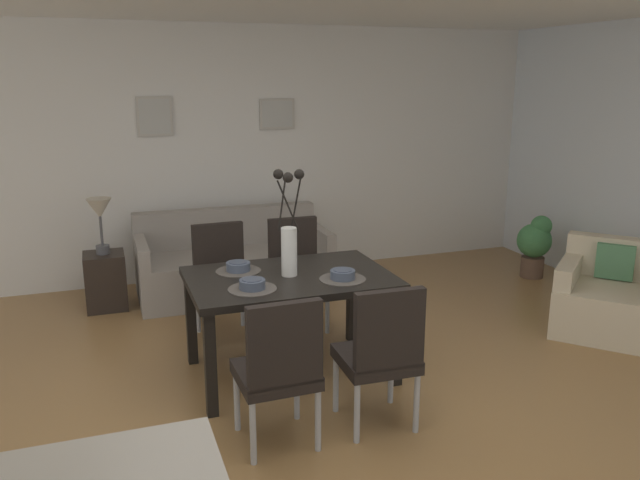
{
  "coord_description": "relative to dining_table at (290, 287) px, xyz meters",
  "views": [
    {
      "loc": [
        -1.17,
        -3.39,
        2.08
      ],
      "look_at": [
        0.27,
        0.7,
        0.97
      ],
      "focal_mm": 35.99,
      "sensor_mm": 36.0,
      "label": 1
    }
  ],
  "objects": [
    {
      "name": "dining_chair_near_right",
      "position": [
        -0.31,
        0.89,
        -0.14
      ],
      "size": [
        0.46,
        0.46,
        0.92
      ],
      "color": "black",
      "rests_on": "ground"
    },
    {
      "name": "ground_plane",
      "position": [
        -0.05,
        -0.7,
        -0.65
      ],
      "size": [
        9.0,
        9.0,
        0.0
      ],
      "primitive_type": "plane",
      "color": "olive"
    },
    {
      "name": "bowl_near_left",
      "position": [
        -0.32,
        -0.21,
        0.13
      ],
      "size": [
        0.17,
        0.17,
        0.07
      ],
      "color": "#475166",
      "rests_on": "dining_table"
    },
    {
      "name": "placemat_far_left",
      "position": [
        0.31,
        -0.21,
        0.09
      ],
      "size": [
        0.32,
        0.32,
        0.01
      ],
      "primitive_type": "cylinder",
      "color": "#4C4742",
      "rests_on": "dining_table"
    },
    {
      "name": "armchair",
      "position": [
        2.75,
        -0.12,
        -0.37
      ],
      "size": [
        1.13,
        1.13,
        0.75
      ],
      "color": "beige",
      "rests_on": "ground"
    },
    {
      "name": "sofa",
      "position": [
        -0.01,
        1.9,
        -0.37
      ],
      "size": [
        1.83,
        0.84,
        0.8
      ],
      "color": "gray",
      "rests_on": "ground"
    },
    {
      "name": "dining_chair_near_left",
      "position": [
        -0.33,
        -0.89,
        -0.14
      ],
      "size": [
        0.45,
        0.45,
        0.92
      ],
      "color": "black",
      "rests_on": "ground"
    },
    {
      "name": "framed_picture_center",
      "position": [
        0.62,
        2.48,
        1.05
      ],
      "size": [
        0.37,
        0.03,
        0.31
      ],
      "color": "#B2ADA3"
    },
    {
      "name": "table_lamp",
      "position": [
        -1.21,
        1.85,
        0.24
      ],
      "size": [
        0.22,
        0.22,
        0.51
      ],
      "color": "#4C4C51",
      "rests_on": "side_table"
    },
    {
      "name": "potted_plant",
      "position": [
        3.11,
        1.34,
        -0.28
      ],
      "size": [
        0.36,
        0.36,
        0.67
      ],
      "color": "brown",
      "rests_on": "ground"
    },
    {
      "name": "placemat_near_left",
      "position": [
        -0.32,
        -0.21,
        0.09
      ],
      "size": [
        0.32,
        0.32,
        0.01
      ],
      "primitive_type": "cylinder",
      "color": "#4C4742",
      "rests_on": "dining_table"
    },
    {
      "name": "centerpiece_vase",
      "position": [
        0.0,
        0.0,
        0.37
      ],
      "size": [
        0.21,
        0.23,
        0.73
      ],
      "color": "white",
      "rests_on": "dining_table"
    },
    {
      "name": "dining_chair_far_left",
      "position": [
        0.3,
        -0.89,
        -0.14
      ],
      "size": [
        0.45,
        0.45,
        0.92
      ],
      "color": "black",
      "rests_on": "ground"
    },
    {
      "name": "back_wall_panel",
      "position": [
        -0.05,
        2.55,
        0.65
      ],
      "size": [
        9.0,
        0.1,
        2.6
      ],
      "primitive_type": "cube",
      "color": "silver",
      "rests_on": "ground"
    },
    {
      "name": "placemat_near_right",
      "position": [
        -0.32,
        0.21,
        0.09
      ],
      "size": [
        0.32,
        0.32,
        0.01
      ],
      "primitive_type": "cylinder",
      "color": "#4C4742",
      "rests_on": "dining_table"
    },
    {
      "name": "bowl_far_left",
      "position": [
        0.31,
        -0.21,
        0.13
      ],
      "size": [
        0.17,
        0.17,
        0.07
      ],
      "color": "#475166",
      "rests_on": "dining_table"
    },
    {
      "name": "framed_picture_left",
      "position": [
        -0.62,
        2.48,
        1.05
      ],
      "size": [
        0.35,
        0.03,
        0.39
      ],
      "color": "#B2ADA3"
    },
    {
      "name": "bowl_near_right",
      "position": [
        -0.32,
        0.21,
        0.13
      ],
      "size": [
        0.17,
        0.17,
        0.07
      ],
      "color": "#475166",
      "rests_on": "dining_table"
    },
    {
      "name": "dining_chair_far_right",
      "position": [
        0.32,
        0.88,
        -0.14
      ],
      "size": [
        0.45,
        0.45,
        0.92
      ],
      "color": "black",
      "rests_on": "ground"
    },
    {
      "name": "dining_table",
      "position": [
        0.0,
        0.0,
        0.0
      ],
      "size": [
        1.4,
        0.94,
        0.74
      ],
      "color": "black",
      "rests_on": "ground"
    },
    {
      "name": "side_table",
      "position": [
        -1.21,
        1.85,
        -0.39
      ],
      "size": [
        0.36,
        0.36,
        0.52
      ],
      "primitive_type": "cube",
      "color": "black",
      "rests_on": "ground"
    }
  ]
}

